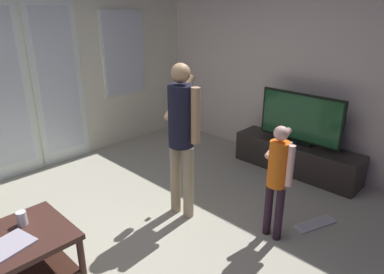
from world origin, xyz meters
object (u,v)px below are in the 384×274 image
(tv_stand, at_px, (296,158))
(person_child, at_px, (278,173))
(person_adult, at_px, (182,129))
(cup_near_edge, at_px, (22,218))
(laptop_closed, at_px, (7,247))
(coffee_table, at_px, (3,260))
(flat_screen_tv, at_px, (300,119))
(loose_keyboard, at_px, (315,224))

(tv_stand, distance_m, person_child, 1.53)
(person_adult, distance_m, cup_near_edge, 1.53)
(laptop_closed, xyz_separation_m, cup_near_edge, (0.18, 0.20, 0.04))
(coffee_table, bearing_deg, cup_near_edge, 30.05)
(person_adult, bearing_deg, laptop_closed, -179.13)
(coffee_table, xyz_separation_m, person_child, (1.99, -0.93, 0.28))
(cup_near_edge, bearing_deg, person_adult, -6.67)
(flat_screen_tv, bearing_deg, person_adult, 168.01)
(coffee_table, distance_m, loose_keyboard, 2.70)
(cup_near_edge, bearing_deg, tv_stand, -9.59)
(tv_stand, relative_size, person_child, 1.48)
(laptop_closed, bearing_deg, flat_screen_tv, -18.07)
(tv_stand, bearing_deg, person_adult, 167.90)
(flat_screen_tv, bearing_deg, cup_near_edge, 170.47)
(person_child, bearing_deg, person_adult, 109.94)
(tv_stand, bearing_deg, cup_near_edge, 170.41)
(tv_stand, relative_size, loose_keyboard, 3.51)
(person_child, height_order, cup_near_edge, person_child)
(person_adult, xyz_separation_m, loose_keyboard, (0.75, -1.09, -0.91))
(flat_screen_tv, distance_m, person_adult, 1.73)
(person_adult, height_order, person_child, person_adult)
(loose_keyboard, bearing_deg, tv_stand, 37.99)
(coffee_table, relative_size, loose_keyboard, 2.01)
(person_adult, xyz_separation_m, cup_near_edge, (-1.47, 0.17, -0.37))
(coffee_table, xyz_separation_m, flat_screen_tv, (3.35, -0.41, 0.35))
(cup_near_edge, bearing_deg, flat_screen_tv, -9.53)
(tv_stand, xyz_separation_m, person_child, (-1.36, -0.51, 0.45))
(person_child, distance_m, cup_near_edge, 2.07)
(coffee_table, bearing_deg, loose_keyboard, -25.32)
(coffee_table, distance_m, laptop_closed, 0.17)
(loose_keyboard, bearing_deg, coffee_table, 154.68)
(coffee_table, xyz_separation_m, person_adult, (1.67, -0.06, 0.56))
(person_child, height_order, loose_keyboard, person_child)
(tv_stand, relative_size, person_adult, 1.04)
(laptop_closed, bearing_deg, loose_keyboard, -36.27)
(coffee_table, height_order, cup_near_edge, cup_near_edge)
(coffee_table, bearing_deg, tv_stand, -7.09)
(person_child, distance_m, laptop_closed, 2.15)
(coffee_table, relative_size, flat_screen_tv, 0.86)
(flat_screen_tv, xyz_separation_m, cup_near_edge, (-3.15, 0.53, -0.16))
(loose_keyboard, height_order, laptop_closed, laptop_closed)
(coffee_table, height_order, tv_stand, coffee_table)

